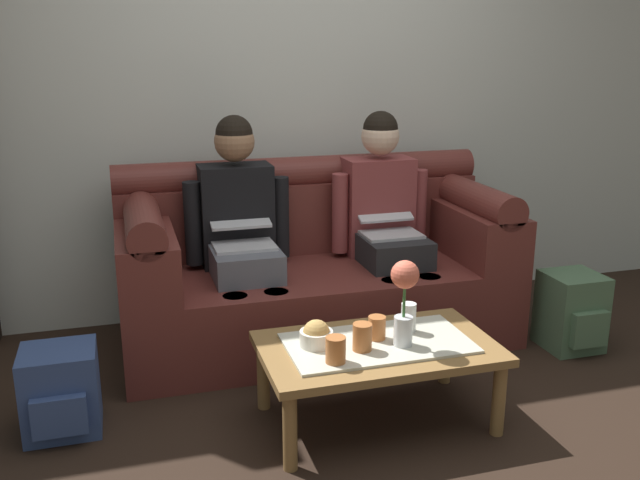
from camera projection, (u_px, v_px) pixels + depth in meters
ground_plane at (394, 444)px, 2.82m from camera, size 14.00×14.00×0.00m
back_wall_patterned at (289, 66)px, 4.00m from camera, size 6.00×0.12×2.90m
couch at (315, 271)px, 3.80m from camera, size 2.07×0.88×0.96m
person_left at (240, 226)px, 3.61m from camera, size 0.56×0.67×1.22m
person_right at (385, 216)px, 3.83m from camera, size 0.56×0.67×1.22m
coffee_table at (378, 353)px, 2.92m from camera, size 0.99×0.59×0.37m
flower_vase at (404, 293)px, 2.82m from camera, size 0.12×0.12×0.37m
snack_bowl at (316, 335)px, 2.86m from camera, size 0.14×0.14×0.11m
cup_near_left at (409, 317)px, 3.00m from camera, size 0.06×0.06×0.13m
cup_near_right at (362, 337)px, 2.82m from camera, size 0.08×0.08×0.11m
cup_far_center at (336, 350)px, 2.71m from camera, size 0.08×0.08×0.11m
cup_far_left at (377, 328)px, 2.93m from camera, size 0.07×0.07×0.10m
backpack_left at (61, 392)px, 2.88m from camera, size 0.30×0.31×0.36m
backpack_right at (572, 312)px, 3.68m from camera, size 0.28×0.32×0.41m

